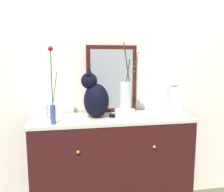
{
  "coord_description": "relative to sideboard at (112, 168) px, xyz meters",
  "views": [
    {
      "loc": [
        -0.35,
        -1.92,
        1.4
      ],
      "look_at": [
        0.0,
        0.0,
        1.1
      ],
      "focal_mm": 37.99,
      "sensor_mm": 36.0,
      "label": 1
    }
  ],
  "objects": [
    {
      "name": "cat_sitting",
      "position": [
        -0.14,
        0.01,
        0.63
      ],
      "size": [
        0.39,
        0.22,
        0.42
      ],
      "color": "black",
      "rests_on": "sideboard"
    },
    {
      "name": "wall_back",
      "position": [
        0.0,
        0.29,
        0.84
      ],
      "size": [
        4.4,
        0.08,
        2.6
      ],
      "primitive_type": "cube",
      "color": "silver",
      "rests_on": "ground_plane"
    },
    {
      "name": "vase_slim_green",
      "position": [
        -0.48,
        -0.14,
        0.63
      ],
      "size": [
        0.06,
        0.04,
        0.58
      ],
      "color": "#384688",
      "rests_on": "sideboard"
    },
    {
      "name": "bowl_porcelain",
      "position": [
        0.11,
        -0.03,
        0.49
      ],
      "size": [
        0.17,
        0.17,
        0.07
      ],
      "primitive_type": "cylinder",
      "color": "white",
      "rests_on": "sideboard"
    },
    {
      "name": "vase_glass_clear",
      "position": [
        0.11,
        -0.03,
        0.65
      ],
      "size": [
        0.17,
        0.19,
        0.55
      ],
      "color": "silver",
      "rests_on": "bowl_porcelain"
    },
    {
      "name": "mirror_leaning",
      "position": [
        0.03,
        0.2,
        0.76
      ],
      "size": [
        0.46,
        0.03,
        0.61
      ],
      "color": "#35110B",
      "rests_on": "sideboard"
    },
    {
      "name": "sideboard",
      "position": [
        0.0,
        0.0,
        0.0
      ],
      "size": [
        1.36,
        0.45,
        0.92
      ],
      "color": "#331111",
      "rests_on": "ground_plane"
    },
    {
      "name": "candle_pillar",
      "position": [
        -0.55,
        0.01,
        0.52
      ],
      "size": [
        0.05,
        0.05,
        0.14
      ],
      "color": "silver",
      "rests_on": "sideboard"
    },
    {
      "name": "jar_lidded_porcelain",
      "position": [
        0.54,
        -0.04,
        0.61
      ],
      "size": [
        0.1,
        0.1,
        0.33
      ],
      "color": "silver",
      "rests_on": "sideboard"
    }
  ]
}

